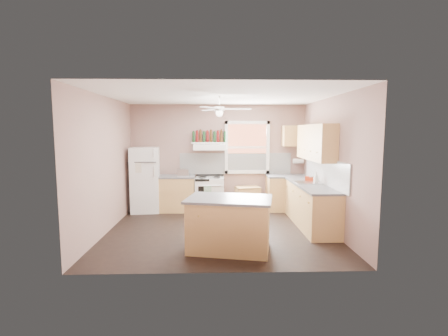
{
  "coord_description": "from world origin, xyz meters",
  "views": [
    {
      "loc": [
        -0.1,
        -6.43,
        2.01
      ],
      "look_at": [
        0.1,
        0.3,
        1.25
      ],
      "focal_mm": 26.0,
      "sensor_mm": 36.0,
      "label": 1
    }
  ],
  "objects_px": {
    "refrigerator": "(145,180)",
    "island": "(229,225)",
    "cart": "(248,198)",
    "toaster": "(183,173)",
    "stove": "(210,194)"
  },
  "relations": [
    {
      "from": "stove",
      "to": "island",
      "type": "bearing_deg",
      "value": -80.6
    },
    {
      "from": "refrigerator",
      "to": "toaster",
      "type": "relative_size",
      "value": 5.78
    },
    {
      "from": "stove",
      "to": "cart",
      "type": "distance_m",
      "value": 0.98
    },
    {
      "from": "refrigerator",
      "to": "stove",
      "type": "bearing_deg",
      "value": -4.36
    },
    {
      "from": "refrigerator",
      "to": "island",
      "type": "xyz_separation_m",
      "value": [
        1.98,
        -2.73,
        -0.38
      ]
    },
    {
      "from": "island",
      "to": "stove",
      "type": "bearing_deg",
      "value": 108.99
    },
    {
      "from": "stove",
      "to": "toaster",
      "type": "bearing_deg",
      "value": -169.97
    },
    {
      "from": "refrigerator",
      "to": "toaster",
      "type": "height_order",
      "value": "refrigerator"
    },
    {
      "from": "refrigerator",
      "to": "cart",
      "type": "relative_size",
      "value": 2.72
    },
    {
      "from": "refrigerator",
      "to": "island",
      "type": "distance_m",
      "value": 3.4
    },
    {
      "from": "refrigerator",
      "to": "toaster",
      "type": "distance_m",
      "value": 0.97
    },
    {
      "from": "cart",
      "to": "island",
      "type": "height_order",
      "value": "island"
    },
    {
      "from": "toaster",
      "to": "island",
      "type": "height_order",
      "value": "toaster"
    },
    {
      "from": "refrigerator",
      "to": "stove",
      "type": "xyz_separation_m",
      "value": [
        1.62,
        0.04,
        -0.38
      ]
    },
    {
      "from": "refrigerator",
      "to": "toaster",
      "type": "xyz_separation_m",
      "value": [
        0.95,
        -0.05,
        0.18
      ]
    }
  ]
}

